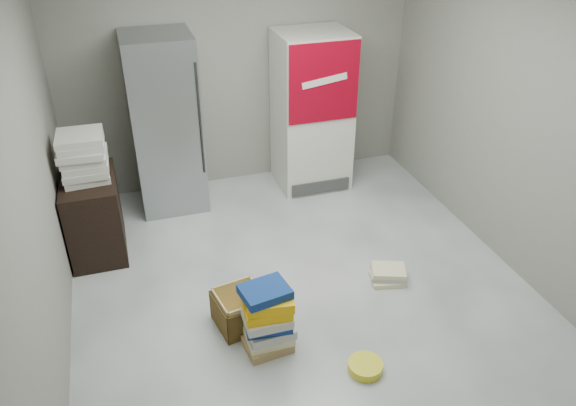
% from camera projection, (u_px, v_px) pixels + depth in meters
% --- Properties ---
extents(ground, '(5.00, 5.00, 0.00)m').
position_uv_depth(ground, '(310.00, 303.00, 4.92)').
color(ground, silver).
rests_on(ground, ground).
extents(room_shell, '(4.04, 5.04, 2.82)m').
position_uv_depth(room_shell, '(315.00, 110.00, 4.00)').
color(room_shell, gray).
rests_on(room_shell, ground).
extents(steel_fridge, '(0.70, 0.72, 1.90)m').
position_uv_depth(steel_fridge, '(165.00, 124.00, 5.95)').
color(steel_fridge, '#AAADB2').
rests_on(steel_fridge, ground).
extents(coke_cooler, '(0.80, 0.73, 1.80)m').
position_uv_depth(coke_cooler, '(312.00, 111.00, 6.39)').
color(coke_cooler, silver).
rests_on(coke_cooler, ground).
extents(wood_shelf, '(0.50, 0.80, 0.80)m').
position_uv_depth(wood_shelf, '(94.00, 215.00, 5.42)').
color(wood_shelf, black).
rests_on(wood_shelf, ground).
extents(supply_box_stack, '(0.43, 0.45, 0.45)m').
position_uv_depth(supply_box_stack, '(83.00, 157.00, 5.10)').
color(supply_box_stack, silver).
rests_on(supply_box_stack, wood_shelf).
extents(phonebook_stack_main, '(0.42, 0.35, 0.59)m').
position_uv_depth(phonebook_stack_main, '(268.00, 319.00, 4.32)').
color(phonebook_stack_main, '#9F7E4E').
rests_on(phonebook_stack_main, ground).
extents(phonebook_stack_side, '(0.37, 0.34, 0.14)m').
position_uv_depth(phonebook_stack_side, '(388.00, 275.00, 5.16)').
color(phonebook_stack_side, beige).
rests_on(phonebook_stack_side, ground).
extents(cardboard_box, '(0.45, 0.45, 0.31)m').
position_uv_depth(cardboard_box, '(240.00, 311.00, 4.64)').
color(cardboard_box, gold).
rests_on(cardboard_box, ground).
extents(bucket_lid, '(0.32, 0.32, 0.07)m').
position_uv_depth(bucket_lid, '(365.00, 367.00, 4.25)').
color(bucket_lid, yellow).
rests_on(bucket_lid, ground).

